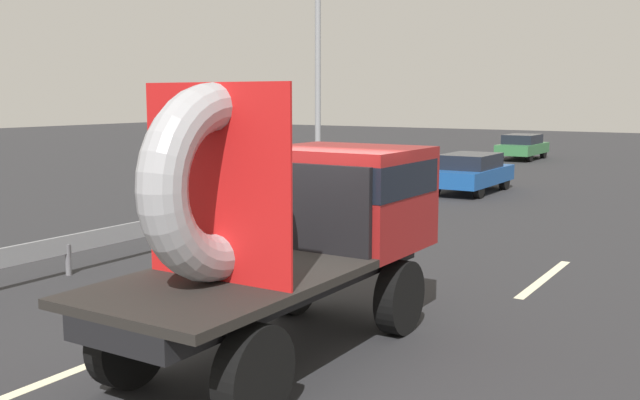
{
  "coord_description": "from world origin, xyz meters",
  "views": [
    {
      "loc": [
        5.0,
        -7.0,
        3.11
      ],
      "look_at": [
        0.14,
        0.73,
        1.79
      ],
      "focal_mm": 40.46,
      "sensor_mm": 36.0,
      "label": 1
    }
  ],
  "objects_px": {
    "distant_sedan": "(471,172)",
    "traffic_light": "(318,48)",
    "flatbed_truck": "(303,217)",
    "oncoming_car": "(522,146)"
  },
  "relations": [
    {
      "from": "distant_sedan",
      "to": "traffic_light",
      "type": "height_order",
      "value": "traffic_light"
    },
    {
      "from": "traffic_light",
      "to": "distant_sedan",
      "type": "bearing_deg",
      "value": 65.86
    },
    {
      "from": "flatbed_truck",
      "to": "traffic_light",
      "type": "relative_size",
      "value": 0.72
    },
    {
      "from": "flatbed_truck",
      "to": "distant_sedan",
      "type": "distance_m",
      "value": 15.48
    },
    {
      "from": "distant_sedan",
      "to": "oncoming_car",
      "type": "relative_size",
      "value": 1.02
    },
    {
      "from": "flatbed_truck",
      "to": "oncoming_car",
      "type": "relative_size",
      "value": 1.3
    },
    {
      "from": "flatbed_truck",
      "to": "traffic_light",
      "type": "height_order",
      "value": "traffic_light"
    },
    {
      "from": "distant_sedan",
      "to": "oncoming_car",
      "type": "bearing_deg",
      "value": 99.65
    },
    {
      "from": "distant_sedan",
      "to": "oncoming_car",
      "type": "height_order",
      "value": "distant_sedan"
    },
    {
      "from": "oncoming_car",
      "to": "traffic_light",
      "type": "bearing_deg",
      "value": -90.58
    }
  ]
}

